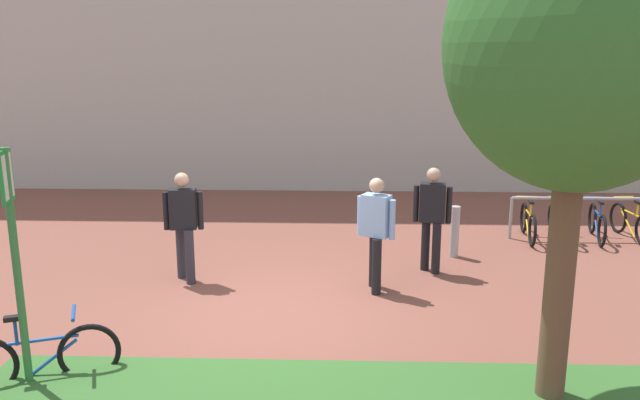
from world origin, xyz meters
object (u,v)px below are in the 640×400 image
at_px(tree_sidewalk, 581,46).
at_px(person_suited_dark, 184,220).
at_px(bike_rack_cluster, 580,222).
at_px(person_suited_navy, 432,213).
at_px(person_casual_tan, 376,227).
at_px(parking_sign_post, 13,239).
at_px(bollard_steel, 455,232).
at_px(bike_at_sign, 38,358).

height_order(tree_sidewalk, person_suited_dark, tree_sidewalk).
height_order(bike_rack_cluster, person_suited_navy, person_suited_navy).
xyz_separation_m(tree_sidewalk, person_casual_tan, (-1.60, 3.21, -2.57)).
bearing_deg(tree_sidewalk, parking_sign_post, 179.14).
relative_size(bollard_steel, person_casual_tan, 0.52).
distance_m(parking_sign_post, person_suited_dark, 3.60).
height_order(tree_sidewalk, bike_at_sign, tree_sidewalk).
bearing_deg(bike_rack_cluster, person_casual_tan, -145.08).
relative_size(tree_sidewalk, person_suited_dark, 2.86).
height_order(bike_rack_cluster, person_casual_tan, person_casual_tan).
bearing_deg(person_casual_tan, person_suited_navy, 42.37).
xyz_separation_m(bollard_steel, person_suited_navy, (-0.52, -0.81, 0.53)).
xyz_separation_m(tree_sidewalk, person_suited_dark, (-4.53, 3.52, -2.57)).
xyz_separation_m(parking_sign_post, person_casual_tan, (3.76, 3.13, -0.72)).
xyz_separation_m(bike_at_sign, bollard_steel, (5.16, 4.68, 0.10)).
relative_size(parking_sign_post, person_suited_dark, 1.52).
bearing_deg(bollard_steel, person_casual_tan, -131.18).
xyz_separation_m(tree_sidewalk, bike_rack_cluster, (2.42, 6.02, -3.21)).
height_order(parking_sign_post, bike_at_sign, parking_sign_post).
bearing_deg(tree_sidewalk, bike_at_sign, 177.83).
xyz_separation_m(bike_at_sign, bike_rack_cluster, (7.71, 5.82, -0.00)).
distance_m(bike_at_sign, person_suited_dark, 3.46).
bearing_deg(parking_sign_post, bike_rack_cluster, 37.37).
height_order(parking_sign_post, person_suited_navy, parking_sign_post).
height_order(tree_sidewalk, bike_rack_cluster, tree_sidewalk).
xyz_separation_m(tree_sidewalk, person_suited_navy, (-0.66, 4.07, -2.57)).
relative_size(bike_rack_cluster, person_suited_dark, 1.55).
height_order(person_suited_dark, person_casual_tan, same).
bearing_deg(bike_at_sign, tree_sidewalk, -2.17).
relative_size(bike_rack_cluster, person_casual_tan, 1.55).
distance_m(bike_rack_cluster, person_suited_dark, 7.41).
xyz_separation_m(bike_rack_cluster, person_suited_dark, (-6.95, -2.50, 0.64)).
bearing_deg(person_casual_tan, bike_at_sign, -140.84).
distance_m(person_suited_navy, person_casual_tan, 1.27).
bearing_deg(bike_rack_cluster, bollard_steel, -156.05).
bearing_deg(parking_sign_post, person_casual_tan, 39.82).
distance_m(tree_sidewalk, person_suited_navy, 4.86).
bearing_deg(person_suited_navy, parking_sign_post, -139.65).
relative_size(bollard_steel, person_suited_navy, 0.52).
distance_m(bike_rack_cluster, person_casual_tan, 4.94).
bearing_deg(tree_sidewalk, person_suited_navy, 99.15).
height_order(parking_sign_post, person_casual_tan, parking_sign_post).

